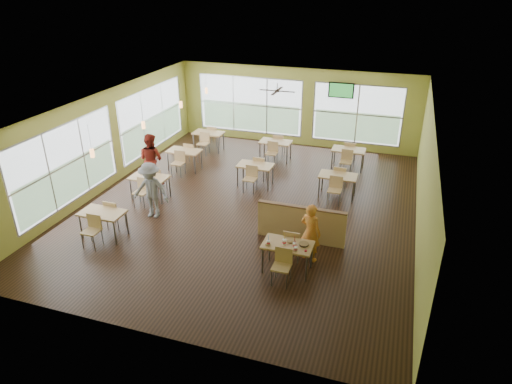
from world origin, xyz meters
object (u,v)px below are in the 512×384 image
at_px(main_table, 288,248).
at_px(man_plaid, 310,232).
at_px(half_wall_divider, 301,224).
at_px(food_basket, 304,244).

bearing_deg(main_table, man_plaid, 57.34).
xyz_separation_m(main_table, half_wall_divider, (0.00, 1.45, -0.11)).
distance_m(man_plaid, food_basket, 0.59).
height_order(main_table, food_basket, main_table).
xyz_separation_m(main_table, man_plaid, (0.42, 0.65, 0.15)).
distance_m(half_wall_divider, man_plaid, 0.94).
bearing_deg(man_plaid, half_wall_divider, -41.86).
xyz_separation_m(half_wall_divider, man_plaid, (0.42, -0.80, 0.26)).
bearing_deg(man_plaid, food_basket, 107.21).
relative_size(main_table, man_plaid, 0.97).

